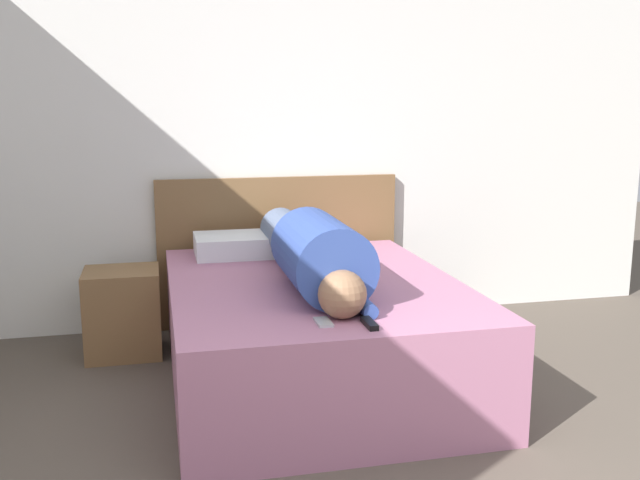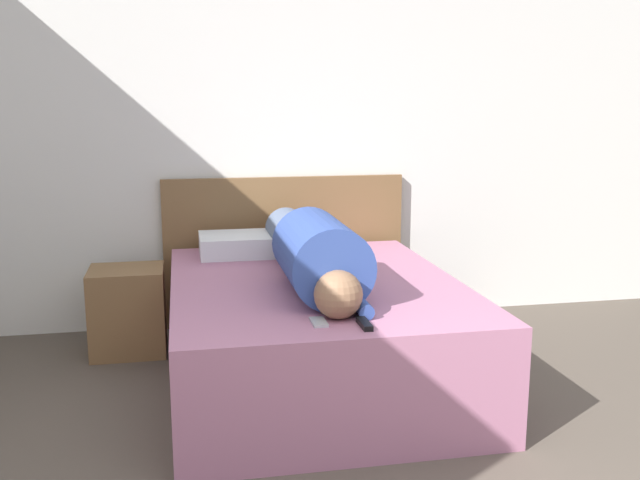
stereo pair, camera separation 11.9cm
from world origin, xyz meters
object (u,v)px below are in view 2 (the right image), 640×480
(tv_remote, at_px, (364,324))
(cell_phone, at_px, (319,322))
(nightstand, at_px, (128,311))
(bed, at_px, (315,331))
(person_lying, at_px, (312,252))
(pillow_near_headboard, at_px, (243,244))

(tv_remote, relative_size, cell_phone, 1.15)
(nightstand, bearing_deg, cell_phone, -57.19)
(bed, height_order, nightstand, bed)
(person_lying, bearing_deg, cell_phone, -98.21)
(tv_remote, xyz_separation_m, cell_phone, (-0.18, 0.08, -0.01))
(bed, relative_size, pillow_near_headboard, 3.65)
(bed, relative_size, tv_remote, 13.06)
(bed, bearing_deg, nightstand, 147.08)
(bed, xyz_separation_m, tv_remote, (0.06, -0.82, 0.30))
(pillow_near_headboard, bearing_deg, tv_remote, -76.32)
(tv_remote, distance_m, cell_phone, 0.20)
(person_lying, distance_m, pillow_near_headboard, 0.85)
(pillow_near_headboard, height_order, tv_remote, pillow_near_headboard)
(nightstand, xyz_separation_m, person_lying, (1.01, -0.72, 0.48))
(pillow_near_headboard, xyz_separation_m, tv_remote, (0.38, -1.56, -0.05))
(nightstand, height_order, cell_phone, cell_phone)
(nightstand, relative_size, pillow_near_headboard, 0.98)
(cell_phone, bearing_deg, nightstand, 122.81)
(bed, bearing_deg, person_lying, -115.02)
(nightstand, bearing_deg, tv_remote, -53.75)
(person_lying, bearing_deg, nightstand, 144.53)
(nightstand, bearing_deg, bed, -32.92)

